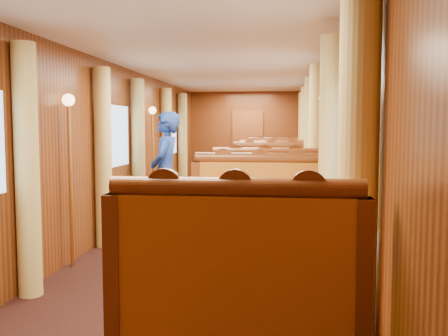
% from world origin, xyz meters
% --- Properties ---
extents(floor, '(3.00, 12.00, 0.01)m').
position_xyz_m(floor, '(0.00, 0.00, 0.00)').
color(floor, black).
rests_on(floor, ground).
extents(ceiling, '(3.00, 12.00, 0.01)m').
position_xyz_m(ceiling, '(0.00, 0.00, 2.50)').
color(ceiling, silver).
rests_on(ceiling, wall_left).
extents(wall_far, '(3.00, 0.01, 2.50)m').
position_xyz_m(wall_far, '(0.00, 6.00, 1.25)').
color(wall_far, brown).
rests_on(wall_far, floor).
extents(wall_left, '(0.01, 12.00, 2.50)m').
position_xyz_m(wall_left, '(-1.50, 0.00, 1.25)').
color(wall_left, brown).
rests_on(wall_left, floor).
extents(wall_right, '(0.01, 12.00, 2.50)m').
position_xyz_m(wall_right, '(1.50, 0.00, 1.25)').
color(wall_right, brown).
rests_on(wall_right, floor).
extents(doorway_far, '(0.80, 0.04, 2.00)m').
position_xyz_m(doorway_far, '(0.00, 5.97, 1.00)').
color(doorway_far, brown).
rests_on(doorway_far, floor).
extents(table_near, '(1.05, 0.72, 0.75)m').
position_xyz_m(table_near, '(0.75, -3.50, 0.38)').
color(table_near, white).
rests_on(table_near, floor).
extents(banquette_near_aft, '(1.30, 0.55, 1.34)m').
position_xyz_m(banquette_near_aft, '(0.75, -2.49, 0.42)').
color(banquette_near_aft, '#AC4813').
rests_on(banquette_near_aft, floor).
extents(table_mid, '(1.05, 0.72, 0.75)m').
position_xyz_m(table_mid, '(0.75, 0.00, 0.38)').
color(table_mid, white).
rests_on(table_mid, floor).
extents(banquette_mid_fwd, '(1.30, 0.55, 1.34)m').
position_xyz_m(banquette_mid_fwd, '(0.75, -1.01, 0.42)').
color(banquette_mid_fwd, '#AC4813').
rests_on(banquette_mid_fwd, floor).
extents(banquette_mid_aft, '(1.30, 0.55, 1.34)m').
position_xyz_m(banquette_mid_aft, '(0.75, 1.01, 0.42)').
color(banquette_mid_aft, '#AC4813').
rests_on(banquette_mid_aft, floor).
extents(table_far, '(1.05, 0.72, 0.75)m').
position_xyz_m(table_far, '(0.75, 3.50, 0.38)').
color(table_far, white).
rests_on(table_far, floor).
extents(banquette_far_fwd, '(1.30, 0.55, 1.34)m').
position_xyz_m(banquette_far_fwd, '(0.75, 2.49, 0.42)').
color(banquette_far_fwd, '#AC4813').
rests_on(banquette_far_fwd, floor).
extents(banquette_far_aft, '(1.30, 0.55, 1.34)m').
position_xyz_m(banquette_far_aft, '(0.75, 4.51, 0.42)').
color(banquette_far_aft, '#AC4813').
rests_on(banquette_far_aft, floor).
extents(tea_tray, '(0.38, 0.32, 0.01)m').
position_xyz_m(tea_tray, '(0.65, -3.53, 0.76)').
color(tea_tray, silver).
rests_on(tea_tray, table_near).
extents(teapot_left, '(0.20, 0.17, 0.13)m').
position_xyz_m(teapot_left, '(0.56, -3.62, 0.82)').
color(teapot_left, silver).
rests_on(teapot_left, tea_tray).
extents(teapot_right, '(0.16, 0.12, 0.13)m').
position_xyz_m(teapot_right, '(0.71, -3.62, 0.81)').
color(teapot_right, silver).
rests_on(teapot_right, tea_tray).
extents(teapot_back, '(0.15, 0.11, 0.12)m').
position_xyz_m(teapot_back, '(0.68, -3.45, 0.81)').
color(teapot_back, silver).
rests_on(teapot_back, tea_tray).
extents(fruit_plate, '(0.20, 0.20, 0.05)m').
position_xyz_m(fruit_plate, '(1.05, -3.60, 0.77)').
color(fruit_plate, white).
rests_on(fruit_plate, table_near).
extents(cup_inboard, '(0.08, 0.08, 0.26)m').
position_xyz_m(cup_inboard, '(0.39, -3.42, 0.86)').
color(cup_inboard, white).
rests_on(cup_inboard, table_near).
extents(cup_outboard, '(0.08, 0.08, 0.26)m').
position_xyz_m(cup_outboard, '(0.46, -3.26, 0.86)').
color(cup_outboard, white).
rests_on(cup_outboard, table_near).
extents(rose_vase_mid, '(0.06, 0.06, 0.36)m').
position_xyz_m(rose_vase_mid, '(0.73, -0.02, 0.93)').
color(rose_vase_mid, silver).
rests_on(rose_vase_mid, table_mid).
extents(rose_vase_far, '(0.06, 0.06, 0.36)m').
position_xyz_m(rose_vase_far, '(0.76, 3.48, 0.93)').
color(rose_vase_far, silver).
rests_on(rose_vase_far, table_far).
extents(curtain_left_near_b, '(0.22, 0.22, 2.35)m').
position_xyz_m(curtain_left_near_b, '(-1.38, -2.72, 1.18)').
color(curtain_left_near_b, '#DFCB72').
rests_on(curtain_left_near_b, floor).
extents(window_right_near, '(0.01, 1.20, 0.90)m').
position_xyz_m(window_right_near, '(1.49, -3.50, 1.45)').
color(window_right_near, '#90ADD4').
rests_on(window_right_near, wall_right).
extents(curtain_right_near_a, '(0.22, 0.22, 2.35)m').
position_xyz_m(curtain_right_near_a, '(1.38, -4.28, 1.18)').
color(curtain_right_near_a, '#DFCB72').
rests_on(curtain_right_near_a, floor).
extents(curtain_right_near_b, '(0.22, 0.22, 2.35)m').
position_xyz_m(curtain_right_near_b, '(1.38, -2.72, 1.18)').
color(curtain_right_near_b, '#DFCB72').
rests_on(curtain_right_near_b, floor).
extents(window_left_mid, '(0.01, 1.20, 0.90)m').
position_xyz_m(window_left_mid, '(-1.49, 0.00, 1.45)').
color(window_left_mid, '#90ADD4').
rests_on(window_left_mid, wall_left).
extents(curtain_left_mid_a, '(0.22, 0.22, 2.35)m').
position_xyz_m(curtain_left_mid_a, '(-1.38, -0.78, 1.18)').
color(curtain_left_mid_a, '#DFCB72').
rests_on(curtain_left_mid_a, floor).
extents(curtain_left_mid_b, '(0.22, 0.22, 2.35)m').
position_xyz_m(curtain_left_mid_b, '(-1.38, 0.78, 1.18)').
color(curtain_left_mid_b, '#DFCB72').
rests_on(curtain_left_mid_b, floor).
extents(window_right_mid, '(0.01, 1.20, 0.90)m').
position_xyz_m(window_right_mid, '(1.49, 0.00, 1.45)').
color(window_right_mid, '#90ADD4').
rests_on(window_right_mid, wall_right).
extents(curtain_right_mid_a, '(0.22, 0.22, 2.35)m').
position_xyz_m(curtain_right_mid_a, '(1.38, -0.78, 1.18)').
color(curtain_right_mid_a, '#DFCB72').
rests_on(curtain_right_mid_a, floor).
extents(curtain_right_mid_b, '(0.22, 0.22, 2.35)m').
position_xyz_m(curtain_right_mid_b, '(1.38, 0.78, 1.18)').
color(curtain_right_mid_b, '#DFCB72').
rests_on(curtain_right_mid_b, floor).
extents(window_left_far, '(0.01, 1.20, 0.90)m').
position_xyz_m(window_left_far, '(-1.49, 3.50, 1.45)').
color(window_left_far, '#90ADD4').
rests_on(window_left_far, wall_left).
extents(curtain_left_far_a, '(0.22, 0.22, 2.35)m').
position_xyz_m(curtain_left_far_a, '(-1.38, 2.72, 1.18)').
color(curtain_left_far_a, '#DFCB72').
rests_on(curtain_left_far_a, floor).
extents(curtain_left_far_b, '(0.22, 0.22, 2.35)m').
position_xyz_m(curtain_left_far_b, '(-1.38, 4.28, 1.18)').
color(curtain_left_far_b, '#DFCB72').
rests_on(curtain_left_far_b, floor).
extents(window_right_far, '(0.01, 1.20, 0.90)m').
position_xyz_m(window_right_far, '(1.49, 3.50, 1.45)').
color(window_right_far, '#90ADD4').
rests_on(window_right_far, wall_right).
extents(curtain_right_far_a, '(0.22, 0.22, 2.35)m').
position_xyz_m(curtain_right_far_a, '(1.38, 2.72, 1.18)').
color(curtain_right_far_a, '#DFCB72').
rests_on(curtain_right_far_a, floor).
extents(curtain_right_far_b, '(0.22, 0.22, 2.35)m').
position_xyz_m(curtain_right_far_b, '(1.38, 4.28, 1.18)').
color(curtain_right_far_b, '#DFCB72').
rests_on(curtain_right_far_b, floor).
extents(sconce_left_fore, '(0.14, 0.14, 1.95)m').
position_xyz_m(sconce_left_fore, '(-1.40, -1.75, 1.38)').
color(sconce_left_fore, '#BF8C3F').
rests_on(sconce_left_fore, floor).
extents(sconce_right_fore, '(0.14, 0.14, 1.95)m').
position_xyz_m(sconce_right_fore, '(1.40, -1.75, 1.38)').
color(sconce_right_fore, '#BF8C3F').
rests_on(sconce_right_fore, floor).
extents(sconce_left_aft, '(0.14, 0.14, 1.95)m').
position_xyz_m(sconce_left_aft, '(-1.40, 1.75, 1.38)').
color(sconce_left_aft, '#BF8C3F').
rests_on(sconce_left_aft, floor).
extents(sconce_right_aft, '(0.14, 0.14, 1.95)m').
position_xyz_m(sconce_right_aft, '(1.40, 1.75, 1.38)').
color(sconce_right_aft, '#BF8C3F').
rests_on(sconce_right_aft, floor).
extents(steward, '(0.44, 0.66, 1.81)m').
position_xyz_m(steward, '(-0.76, 0.11, 0.90)').
color(steward, navy).
rests_on(steward, floor).
extents(passenger, '(0.40, 0.44, 0.76)m').
position_xyz_m(passenger, '(0.75, 0.78, 0.74)').
color(passenger, beige).
rests_on(passenger, banquette_mid_aft).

